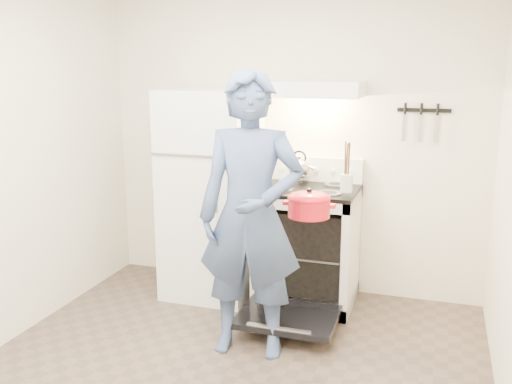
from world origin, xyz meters
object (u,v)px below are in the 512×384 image
at_px(person, 251,216).
at_px(dutch_oven, 309,207).
at_px(tea_kettle, 299,167).
at_px(stove_body, 307,247).
at_px(refrigerator, 212,194).

xyz_separation_m(person, dutch_oven, (0.32, 0.29, 0.02)).
distance_m(tea_kettle, person, 1.06).
relative_size(person, dutch_oven, 5.28).
height_order(stove_body, person, person).
xyz_separation_m(refrigerator, dutch_oven, (0.95, -0.58, 0.10)).
relative_size(refrigerator, person, 0.91).
bearing_deg(tea_kettle, stove_body, -53.17).
relative_size(stove_body, tea_kettle, 3.49).
bearing_deg(person, dutch_oven, 34.09).
xyz_separation_m(stove_body, dutch_oven, (0.14, -0.61, 0.49)).
distance_m(stove_body, tea_kettle, 0.65).
relative_size(tea_kettle, person, 0.14).
bearing_deg(refrigerator, tea_kettle, 14.84).
xyz_separation_m(refrigerator, tea_kettle, (0.69, 0.18, 0.23)).
height_order(tea_kettle, dutch_oven, tea_kettle).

